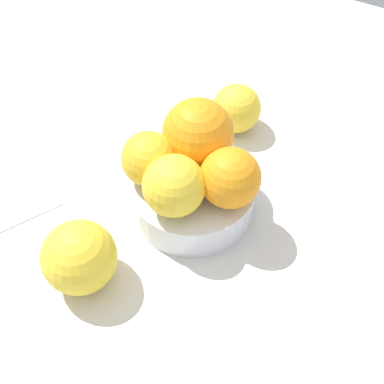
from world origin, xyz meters
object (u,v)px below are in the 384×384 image
object	(u,v)px
fruit_bowl	(192,195)
orange_in_bowl_1	(230,178)
orange_in_bowl_0	(198,134)
orange_in_bowl_3	(149,159)
orange_in_bowl_2	(177,187)
orange_loose_0	(236,109)
orange_loose_1	(79,257)

from	to	relation	value
fruit_bowl	orange_in_bowl_1	bearing A→B (deg)	-90.88
orange_in_bowl_0	orange_in_bowl_1	size ratio (longest dim) A/B	1.23
fruit_bowl	orange_in_bowl_0	distance (cm)	7.36
fruit_bowl	orange_in_bowl_3	bearing A→B (deg)	110.22
orange_in_bowl_1	orange_in_bowl_2	bearing A→B (deg)	131.98
orange_in_bowl_1	orange_in_bowl_3	size ratio (longest dim) A/B	1.08
orange_in_bowl_2	orange_in_bowl_0	bearing A→B (deg)	12.27
fruit_bowl	orange_in_bowl_0	size ratio (longest dim) A/B	1.80
orange_in_bowl_1	orange_in_bowl_3	distance (cm)	9.26
fruit_bowl	orange_in_bowl_3	size ratio (longest dim) A/B	2.39
fruit_bowl	orange_loose_0	xyz separation A→B (cm)	(14.90, 1.59, 1.20)
orange_in_bowl_1	orange_in_bowl_0	bearing A→B (deg)	58.57
orange_in_bowl_3	orange_loose_0	world-z (taller)	orange_in_bowl_3
orange_in_bowl_1	orange_loose_0	size ratio (longest dim) A/B	1.01
orange_in_bowl_0	orange_in_bowl_2	distance (cm)	7.51
fruit_bowl	orange_in_bowl_2	distance (cm)	6.86
orange_in_bowl_3	orange_loose_1	bearing A→B (deg)	176.19
fruit_bowl	orange_loose_0	bearing A→B (deg)	6.11
orange_in_bowl_0	orange_loose_0	size ratio (longest dim) A/B	1.24
orange_in_bowl_0	orange_loose_1	world-z (taller)	orange_in_bowl_0
orange_in_bowl_3	orange_loose_0	size ratio (longest dim) A/B	0.94
fruit_bowl	orange_in_bowl_2	bearing A→B (deg)	-173.89
fruit_bowl	orange_in_bowl_3	xyz separation A→B (cm)	(-1.66, 4.52, 5.39)
fruit_bowl	orange_loose_0	distance (cm)	15.04
fruit_bowl	orange_in_bowl_0	bearing A→B (deg)	18.79
fruit_bowl	orange_in_bowl_1	distance (cm)	7.28
fruit_bowl	orange_loose_1	size ratio (longest dim) A/B	1.87
orange_in_bowl_0	orange_in_bowl_2	bearing A→B (deg)	-167.73
orange_in_bowl_3	orange_in_bowl_1	bearing A→B (deg)	-80.09
orange_in_bowl_2	orange_in_bowl_3	bearing A→B (deg)	66.16
orange_in_bowl_0	orange_in_bowl_2	xyz separation A→B (cm)	(-7.30, -1.59, -0.71)
fruit_bowl	orange_loose_0	size ratio (longest dim) A/B	2.23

